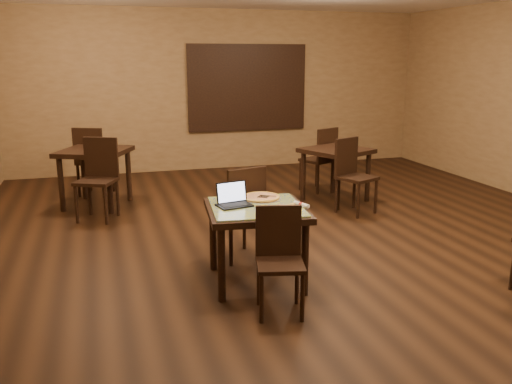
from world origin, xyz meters
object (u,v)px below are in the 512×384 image
object	(u,v)px
tiled_table	(256,216)
other_table_a_chair_far	(322,156)
pizza_pan	(261,198)
other_table_a	(336,158)
chair_main_near	(279,253)
other_table_b_chair_near	(99,174)
other_table_a_chair_near	(352,171)
other_table_b_chair_far	(92,157)
laptop	(233,199)
chair_main_far	(242,208)
other_table_b	(95,159)

from	to	relation	value
tiled_table	other_table_a_chair_far	world-z (taller)	other_table_a_chair_far
pizza_pan	other_table_a	size ratio (longest dim) A/B	0.35
tiled_table	chair_main_near	xyz separation A→B (m)	(0.02, -0.62, -0.15)
tiled_table	other_table_a_chair_far	size ratio (longest dim) A/B	0.98
other_table_a	other_table_b_chair_near	distance (m)	3.43
pizza_pan	other_table_a_chair_near	world-z (taller)	other_table_a_chair_near
other_table_b_chair_near	other_table_b_chair_far	distance (m)	1.28
tiled_table	laptop	size ratio (longest dim) A/B	2.92
chair_main_near	other_table_b_chair_near	bearing A→B (deg)	126.42
other_table_a	other_table_b_chair_far	xyz separation A→B (m)	(-3.50, 1.37, -0.06)
chair_main_far	other_table_b_chair_far	world-z (taller)	other_table_b_chair_far
chair_main_near	other_table_a_chair_far	size ratio (longest dim) A/B	0.87
chair_main_near	other_table_b_chair_near	world-z (taller)	other_table_b_chair_near
chair_main_near	other_table_a	size ratio (longest dim) A/B	0.80
other_table_a_chair_far	other_table_b_chair_near	distance (m)	3.50
other_table_a_chair_near	other_table_a_chair_far	bearing A→B (deg)	62.18
chair_main_far	pizza_pan	bearing A→B (deg)	90.03
tiled_table	other_table_b_chair_near	distance (m)	3.03
laptop	other_table_b	distance (m)	3.46
other_table_b_chair_near	other_table_b_chair_far	world-z (taller)	same
other_table_a	other_table_b	distance (m)	3.54
other_table_b	tiled_table	bearing A→B (deg)	-41.86
chair_main_far	other_table_a_chair_near	bearing A→B (deg)	-159.69
pizza_pan	other_table_b	bearing A→B (deg)	116.95
other_table_b_chair_near	other_table_b	bearing A→B (deg)	118.14
pizza_pan	tiled_table	bearing A→B (deg)	-116.57
other_table_a_chair_near	other_table_b	xyz separation A→B (m)	(-3.43, 1.34, 0.11)
chair_main_near	laptop	bearing A→B (deg)	119.88
tiled_table	pizza_pan	size ratio (longest dim) A/B	2.56
other_table_a	other_table_a_chair_far	distance (m)	0.62
chair_main_near	other_table_b_chair_far	size ratio (longest dim) A/B	0.83
other_table_b_chair_near	other_table_a	bearing A→B (deg)	23.09
chair_main_near	other_table_b_chair_far	bearing A→B (deg)	121.26
chair_main_far	laptop	bearing A→B (deg)	51.96
laptop	chair_main_far	bearing A→B (deg)	54.91
tiled_table	other_table_a_chair_near	distance (m)	2.80
chair_main_near	other_table_b_chair_far	distance (m)	4.83
other_table_b_chair_near	other_table_a_chair_far	bearing A→B (deg)	33.19
other_table_a	pizza_pan	bearing A→B (deg)	-153.21
other_table_b_chair_near	chair_main_far	bearing A→B (deg)	-30.74
pizza_pan	other_table_b_chair_near	world-z (taller)	other_table_b_chair_near
other_table_a_chair_near	pizza_pan	bearing A→B (deg)	-161.25
chair_main_near	chair_main_far	distance (m)	1.24
other_table_b_chair_far	other_table_a	bearing A→B (deg)	-176.77
chair_main_far	laptop	size ratio (longest dim) A/B	2.94
other_table_b	pizza_pan	bearing A→B (deg)	-38.45
chair_main_near	chair_main_far	bearing A→B (deg)	102.87
other_table_a	other_table_b_chair_near	xyz separation A→B (m)	(-3.42, 0.09, -0.06)
chair_main_near	other_table_a_chair_near	bearing A→B (deg)	66.07
other_table_a_chair_near	other_table_b_chair_far	xyz separation A→B (m)	(-3.47, 1.98, 0.03)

